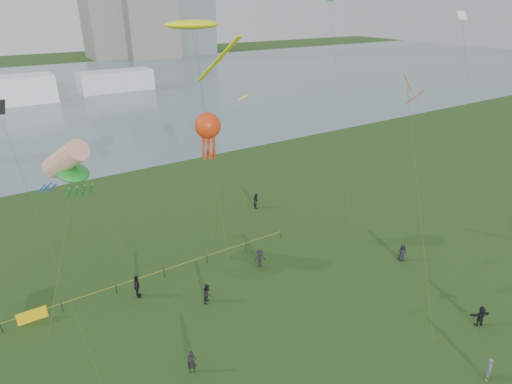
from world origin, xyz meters
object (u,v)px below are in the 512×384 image
fence (88,297)px  kite_flyer (489,369)px  kite_octopus (208,126)px  kite_stingray (193,26)px

fence → kite_flyer: size_ratio=15.18×
fence → kite_octopus: (11.91, 2.28, 11.05)m
kite_octopus → kite_stingray: bearing=93.3°
fence → kite_stingray: kite_stingray is taller
fence → kite_stingray: 23.01m
kite_flyer → fence: bearing=111.3°
fence → kite_flyer: (18.81, -20.65, 0.24)m
fence → kite_octopus: kite_octopus is taller
kite_flyer → kite_stingray: kite_stingray is taller
kite_flyer → kite_octopus: size_ratio=0.12×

